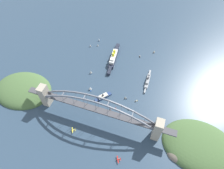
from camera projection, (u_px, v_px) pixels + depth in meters
ground_plane at (98, 118)px, 352.69m from camera, size 1400.00×1400.00×0.00m
harbor_arch_bridge at (97, 110)px, 329.92m from camera, size 274.14×16.88×65.35m
headland_west_shore at (22, 90)px, 392.88m from camera, size 121.45×94.71×31.08m
headland_east_shore at (198, 147)px, 319.55m from camera, size 127.15×98.11×31.80m
ocean_liner at (114, 58)px, 444.78m from camera, size 18.46×104.11×21.89m
naval_cruiser at (148, 81)px, 405.03m from camera, size 7.89×65.64×17.41m
harbor_ferry_steamer at (103, 96)px, 380.23m from camera, size 28.82×33.11×8.28m
seaplane_taxiing_near_bridge at (118, 160)px, 304.67m from camera, size 8.85×11.28×4.58m
seaplane_second_in_formation at (73, 130)px, 335.94m from camera, size 8.94×10.26×4.65m
small_boat_0 at (136, 100)px, 374.08m from camera, size 5.77×5.07×6.04m
small_boat_1 at (91, 72)px, 419.00m from camera, size 6.20×7.17×9.37m
small_boat_2 at (154, 51)px, 461.84m from camera, size 5.42×7.94×7.67m
small_boat_3 at (90, 88)px, 390.86m from camera, size 8.36×9.87×9.57m
small_boat_4 at (98, 45)px, 477.55m from camera, size 4.76×6.56×6.94m
small_boat_5 at (125, 97)px, 377.71m from camera, size 6.22×4.23×7.61m
small_boat_6 at (99, 40)px, 489.45m from camera, size 3.84×6.88×8.10m
small_boat_7 at (129, 110)px, 363.53m from camera, size 7.91×2.96×2.26m
small_boat_8 at (140, 56)px, 454.86m from camera, size 3.33×7.90×2.34m
small_boat_9 at (111, 108)px, 361.76m from camera, size 4.83×7.13×8.80m
small_boat_10 at (90, 46)px, 476.09m from camera, size 4.48×6.26×6.48m
channel_marker_buoy at (116, 108)px, 365.64m from camera, size 2.20×2.20×2.75m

